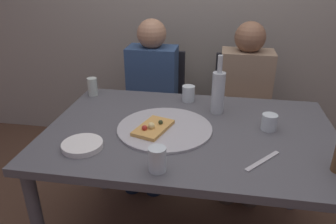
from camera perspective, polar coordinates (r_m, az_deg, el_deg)
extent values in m
cube|color=#4C4C51|center=(1.64, 3.91, -3.67)|extent=(1.44, 0.94, 0.04)
cylinder|color=#4C4C51|center=(2.31, -11.84, -5.75)|extent=(0.06, 0.06, 0.72)
cylinder|color=#4C4C51|center=(2.24, 21.99, -8.33)|extent=(0.06, 0.06, 0.72)
cylinder|color=#ADADB2|center=(1.62, -0.59, -2.89)|extent=(0.48, 0.48, 0.01)
cube|color=tan|center=(1.59, -2.62, -2.80)|extent=(0.19, 0.25, 0.02)
sphere|color=#EAD184|center=(1.57, -2.99, -2.46)|extent=(0.04, 0.04, 0.04)
sphere|color=#2D381E|center=(1.61, -1.31, -1.85)|extent=(0.02, 0.02, 0.02)
sphere|color=#B22D23|center=(1.56, -4.18, -2.84)|extent=(0.03, 0.03, 0.03)
cylinder|color=#B2BCC1|center=(1.78, 8.85, 3.35)|extent=(0.07, 0.07, 0.23)
cylinder|color=#B2BCC1|center=(1.73, 9.21, 8.38)|extent=(0.03, 0.03, 0.09)
cylinder|color=#B7C6BC|center=(2.07, -13.22, 4.38)|extent=(0.06, 0.06, 0.11)
cylinder|color=silver|center=(1.29, -1.91, -8.36)|extent=(0.07, 0.07, 0.10)
cylinder|color=silver|center=(1.94, 3.64, 3.29)|extent=(0.08, 0.08, 0.09)
cylinder|color=silver|center=(1.68, 17.49, -1.72)|extent=(0.08, 0.08, 0.08)
cylinder|color=white|center=(1.51, -14.93, -5.71)|extent=(0.19, 0.19, 0.03)
cube|color=#B7B7BC|center=(1.43, 16.41, -8.32)|extent=(0.16, 0.18, 0.01)
cube|color=black|center=(2.51, -2.71, -0.28)|extent=(0.44, 0.44, 0.05)
cube|color=black|center=(2.61, -1.89, 6.04)|extent=(0.44, 0.04, 0.45)
cylinder|color=black|center=(2.44, 0.88, -7.55)|extent=(0.04, 0.04, 0.42)
cylinder|color=black|center=(2.51, -7.78, -6.71)|extent=(0.04, 0.04, 0.42)
cylinder|color=black|center=(2.76, 2.08, -3.36)|extent=(0.04, 0.04, 0.42)
cylinder|color=black|center=(2.83, -5.58, -2.74)|extent=(0.04, 0.04, 0.42)
cube|color=black|center=(2.47, 12.89, -1.39)|extent=(0.44, 0.44, 0.05)
cube|color=black|center=(2.57, 13.19, 5.07)|extent=(0.44, 0.04, 0.45)
cylinder|color=black|center=(2.45, 17.01, -8.65)|extent=(0.04, 0.04, 0.42)
cylinder|color=black|center=(2.42, 7.99, -8.12)|extent=(0.04, 0.04, 0.42)
cylinder|color=black|center=(2.77, 16.20, -4.33)|extent=(0.04, 0.04, 0.42)
cylinder|color=black|center=(2.74, 8.31, -3.82)|extent=(0.04, 0.04, 0.42)
cube|color=navy|center=(2.43, -2.73, 5.46)|extent=(0.36, 0.22, 0.52)
sphere|color=#A87A5B|center=(2.34, -2.91, 13.67)|extent=(0.21, 0.21, 0.21)
cylinder|color=black|center=(2.34, -1.71, -2.28)|extent=(0.12, 0.40, 0.12)
cylinder|color=black|center=(2.38, -5.50, -1.97)|extent=(0.12, 0.40, 0.12)
cylinder|color=black|center=(2.29, -2.61, -9.56)|extent=(0.11, 0.11, 0.45)
cylinder|color=black|center=(2.32, -6.52, -9.14)|extent=(0.11, 0.11, 0.45)
cube|color=#937A60|center=(2.39, 13.46, 4.41)|extent=(0.36, 0.22, 0.52)
sphere|color=brown|center=(2.29, 14.35, 12.72)|extent=(0.21, 0.21, 0.21)
cylinder|color=#3B3026|center=(2.32, 15.03, -3.48)|extent=(0.12, 0.40, 0.12)
cylinder|color=#3B3026|center=(2.31, 11.08, -3.22)|extent=(0.12, 0.40, 0.12)
cylinder|color=#3B3026|center=(2.27, 14.76, -10.88)|extent=(0.11, 0.11, 0.45)
cylinder|color=#3B3026|center=(2.25, 10.65, -10.65)|extent=(0.11, 0.11, 0.45)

